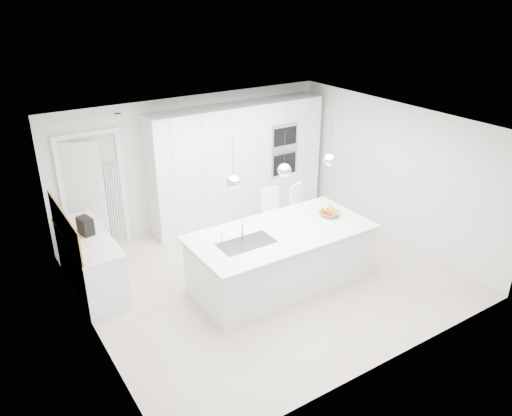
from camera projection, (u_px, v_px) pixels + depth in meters
floor at (266, 276)px, 8.14m from camera, size 5.50×5.50×0.00m
wall_back at (194, 161)px, 9.54m from camera, size 5.50×0.00×5.50m
wall_left at (85, 254)px, 6.26m from camera, size 0.00×5.00×5.00m
ceiling at (267, 126)px, 7.11m from camera, size 5.50×5.50×0.00m
tall_cabinets at (238, 163)px, 9.74m from camera, size 3.60×0.60×2.30m
oven_stack at (285, 150)px, 9.87m from camera, size 0.62×0.04×1.05m
doorway_frame at (94, 194)px, 8.64m from camera, size 1.11×0.08×2.13m
hallway_door at (80, 199)px, 8.49m from camera, size 0.76×0.38×2.00m
radiator at (113, 199)px, 8.87m from camera, size 0.32×0.04×1.40m
left_base_cabinets at (91, 263)px, 7.67m from camera, size 0.60×1.80×0.86m
left_worktop at (87, 237)px, 7.48m from camera, size 0.62×1.82×0.04m
oak_backsplash at (64, 225)px, 7.23m from camera, size 0.02×1.80×0.50m
island_base at (282, 259)px, 7.78m from camera, size 2.80×1.20×0.86m
island_worktop at (281, 232)px, 7.63m from camera, size 2.84×1.40×0.04m
island_sink at (247, 248)px, 7.30m from camera, size 0.84×0.44×0.18m
island_tap at (242, 228)px, 7.38m from camera, size 0.02×0.02×0.30m
pendant_left at (233, 182)px, 6.75m from camera, size 0.20×0.20×0.20m
pendant_mid at (284, 170)px, 7.17m from camera, size 0.20×0.20×0.20m
pendant_right at (330, 160)px, 7.59m from camera, size 0.20×0.20×0.20m
fruit_bowl at (329, 214)px, 8.10m from camera, size 0.43×0.43×0.08m
espresso_machine at (85, 226)px, 7.47m from camera, size 0.22×0.29×0.27m
bar_stool_left at (274, 222)px, 8.66m from camera, size 0.40×0.54×1.15m
bar_stool_right at (300, 216)px, 8.88m from camera, size 0.54×0.62×1.13m
apple_a at (326, 211)px, 8.11m from camera, size 0.09×0.09×0.09m
apple_b at (327, 212)px, 8.09m from camera, size 0.08×0.08×0.08m
apple_c at (329, 214)px, 8.03m from camera, size 0.08×0.08×0.08m
apple_extra_3 at (329, 213)px, 8.06m from camera, size 0.07×0.07×0.07m
banana_bunch at (329, 208)px, 8.09m from camera, size 0.25×0.18×0.23m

